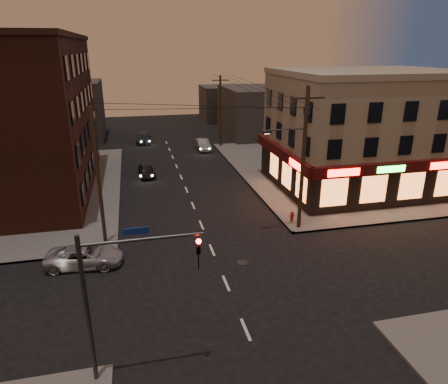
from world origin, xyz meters
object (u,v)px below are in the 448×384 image
object	(u,v)px
sedan_near	(147,170)
fire_hydrant	(292,216)
suv_cross	(85,256)
sedan_far	(143,138)
sedan_mid	(203,145)

from	to	relation	value
sedan_near	fire_hydrant	distance (m)	17.33
suv_cross	sedan_far	distance (m)	33.27
sedan_far	fire_hydrant	bearing A→B (deg)	-67.57
sedan_near	fire_hydrant	size ratio (longest dim) A/B	4.86
fire_hydrant	sedan_far	bearing A→B (deg)	108.18
suv_cross	fire_hydrant	size ratio (longest dim) A/B	5.86
sedan_near	sedan_mid	world-z (taller)	sedan_mid
sedan_mid	sedan_far	world-z (taller)	sedan_mid
sedan_far	fire_hydrant	xyz separation A→B (m)	(9.80, -29.85, -0.11)
sedan_mid	sedan_near	bearing A→B (deg)	-129.86
suv_cross	sedan_far	bearing A→B (deg)	-1.65
suv_cross	sedan_near	size ratio (longest dim) A/B	1.20
sedan_mid	fire_hydrant	world-z (taller)	sedan_mid
suv_cross	fire_hydrant	distance (m)	14.90
sedan_mid	sedan_far	bearing A→B (deg)	138.18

